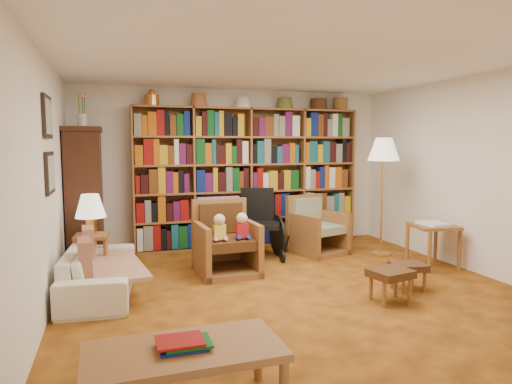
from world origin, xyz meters
name	(u,v)px	position (x,y,z in m)	size (l,w,h in m)	color
floor	(292,290)	(0.00, 0.00, 0.00)	(5.00, 5.00, 0.00)	#A76119
ceiling	(294,63)	(0.00, 0.00, 2.50)	(5.00, 5.00, 0.00)	white
wall_back	(234,168)	(0.00, 2.50, 1.25)	(5.00, 5.00, 0.00)	white
wall_front	(456,211)	(0.00, -2.50, 1.25)	(5.00, 5.00, 0.00)	white
wall_left	(44,185)	(-2.50, 0.00, 1.25)	(5.00, 5.00, 0.00)	white
wall_right	(477,175)	(2.50, 0.00, 1.25)	(5.00, 5.00, 0.00)	white
bookshelf	(249,173)	(0.20, 2.33, 1.17)	(3.60, 0.30, 2.42)	#9B5C30
curio_cabinet	(85,194)	(-2.25, 2.00, 0.95)	(0.50, 0.95, 2.40)	#3B1D10
framed_pictures	(49,145)	(-2.48, 0.30, 1.62)	(0.03, 0.52, 0.97)	black
sofa	(100,270)	(-2.05, 0.56, 0.25)	(0.68, 1.73, 0.50)	silver
sofa_throw	(105,265)	(-2.00, 0.56, 0.30)	(0.76, 1.42, 0.04)	beige
cushion_left	(88,246)	(-2.18, 0.91, 0.45)	(0.13, 0.40, 0.40)	maroon
cushion_right	(85,261)	(-2.18, 0.21, 0.45)	(0.13, 0.40, 0.40)	maroon
side_table_lamp	(92,246)	(-2.15, 1.11, 0.40)	(0.42, 0.42, 0.55)	#9B5C30
table_lamp	(90,207)	(-2.15, 1.11, 0.88)	(0.36, 0.36, 0.49)	gold
armchair_leather	(225,242)	(-0.54, 0.95, 0.38)	(0.77, 0.82, 0.94)	#9B5C30
armchair_sage	(315,231)	(1.02, 1.58, 0.33)	(0.90, 0.90, 0.86)	#9B5C30
wheelchair	(260,226)	(0.13, 1.54, 0.45)	(0.62, 0.80, 1.00)	black
floor_lamp	(384,154)	(1.88, 1.13, 1.49)	(0.46, 0.46, 1.73)	gold
side_table_papers	(433,231)	(2.14, 0.32, 0.49)	(0.63, 0.63, 0.61)	#9B5C30
footstool_a	(391,276)	(0.83, -0.67, 0.28)	(0.47, 0.42, 0.34)	#462812
footstool_b	(408,268)	(1.24, -0.40, 0.25)	(0.41, 0.37, 0.31)	#462812
coffee_table	(184,355)	(-1.51, -1.99, 0.37)	(1.20, 0.62, 0.47)	#9B5C30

